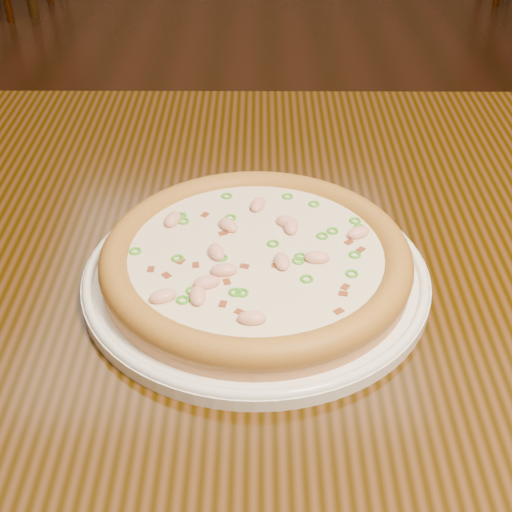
{
  "coord_description": "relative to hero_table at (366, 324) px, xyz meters",
  "views": [
    {
      "loc": [
        0.2,
        -0.7,
        1.17
      ],
      "look_at": [
        0.19,
        -0.16,
        0.78
      ],
      "focal_mm": 50.0,
      "sensor_mm": 36.0,
      "label": 1
    }
  ],
  "objects": [
    {
      "name": "pizza",
      "position": [
        -0.12,
        -0.05,
        0.13
      ],
      "size": [
        0.29,
        0.29,
        0.03
      ],
      "color": "tan",
      "rests_on": "plate"
    },
    {
      "name": "plate",
      "position": [
        -0.12,
        -0.05,
        0.11
      ],
      "size": [
        0.33,
        0.33,
        0.02
      ],
      "color": "white",
      "rests_on": "hero_table"
    },
    {
      "name": "hero_table",
      "position": [
        0.0,
        0.0,
        0.0
      ],
      "size": [
        1.2,
        0.8,
        0.75
      ],
      "color": "black",
      "rests_on": "ground"
    }
  ]
}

